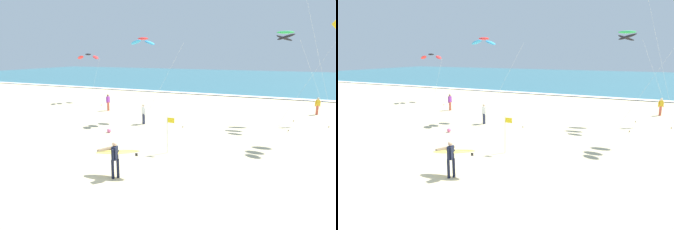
% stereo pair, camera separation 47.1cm
% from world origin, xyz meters
% --- Properties ---
extents(ground_plane, '(160.00, 160.00, 0.00)m').
position_xyz_m(ground_plane, '(0.00, 0.00, 0.00)').
color(ground_plane, beige).
extents(ocean_water, '(160.00, 60.00, 0.08)m').
position_xyz_m(ocean_water, '(0.00, 57.84, 0.04)').
color(ocean_water, '#336B7A').
rests_on(ocean_water, ground).
extents(shoreline_foam, '(160.00, 1.39, 0.01)m').
position_xyz_m(shoreline_foam, '(0.00, 28.14, 0.09)').
color(shoreline_foam, white).
rests_on(shoreline_foam, ocean_water).
extents(surfer_lead, '(2.17, 1.11, 1.71)m').
position_xyz_m(surfer_lead, '(0.01, -0.46, 1.05)').
color(surfer_lead, black).
rests_on(surfer_lead, ground).
extents(kite_arc_scarlet_near, '(4.59, 2.35, 6.73)m').
position_xyz_m(kite_arc_scarlet_near, '(-4.54, 10.37, 6.42)').
color(kite_arc_scarlet_near, '#2D99DB').
rests_on(kite_arc_scarlet_near, ground).
extents(kite_diamond_golden_far, '(3.05, 1.64, 8.23)m').
position_xyz_m(kite_diamond_golden_far, '(9.24, 16.42, 7.36)').
color(kite_diamond_golden_far, yellow).
rests_on(kite_diamond_golden_far, ground).
extents(kite_arc_emerald_high, '(4.35, 2.61, 7.12)m').
position_xyz_m(kite_arc_emerald_high, '(5.78, 13.55, 6.76)').
color(kite_arc_emerald_high, black).
rests_on(kite_arc_emerald_high, ground).
extents(kite_arc_charcoal_low, '(3.97, 3.06, 5.45)m').
position_xyz_m(kite_arc_charcoal_low, '(-15.17, 16.78, 5.13)').
color(kite_arc_charcoal_low, red).
rests_on(kite_arc_charcoal_low, ground).
extents(bystander_purple_top, '(0.22, 0.50, 1.59)m').
position_xyz_m(bystander_purple_top, '(-9.91, 12.88, 0.81)').
color(bystander_purple_top, '#D8593F').
rests_on(bystander_purple_top, ground).
extents(bystander_yellow_top, '(0.46, 0.30, 1.59)m').
position_xyz_m(bystander_yellow_top, '(8.57, 19.05, 0.81)').
color(bystander_yellow_top, '#D8593F').
rests_on(bystander_yellow_top, ground).
extents(bystander_white_top, '(0.44, 0.32, 1.59)m').
position_xyz_m(bystander_white_top, '(-3.98, 9.26, 0.81)').
color(bystander_white_top, '#2D334C').
rests_on(bystander_white_top, ground).
extents(lifeguard_flag, '(0.44, 0.05, 2.10)m').
position_xyz_m(lifeguard_flag, '(0.74, 3.56, 1.27)').
color(lifeguard_flag, silver).
rests_on(lifeguard_flag, ground).
extents(beach_ball, '(0.28, 0.28, 0.28)m').
position_xyz_m(beach_ball, '(-4.92, 5.92, 0.14)').
color(beach_ball, pink).
rests_on(beach_ball, ground).
extents(driftwood_log, '(0.61, 1.16, 0.19)m').
position_xyz_m(driftwood_log, '(-2.65, 2.48, 0.10)').
color(driftwood_log, '#846B4C').
rests_on(driftwood_log, ground).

